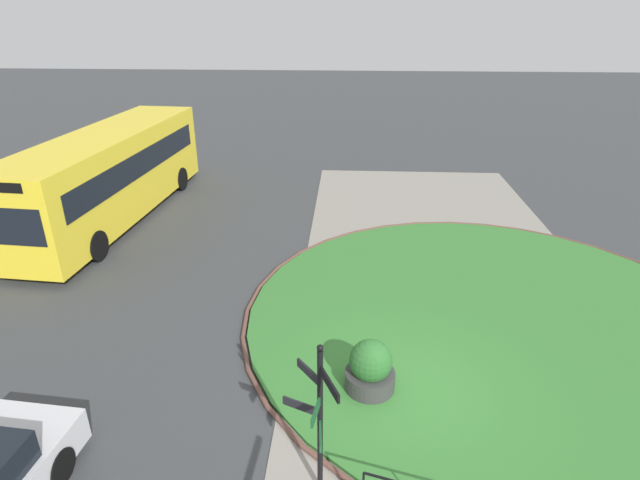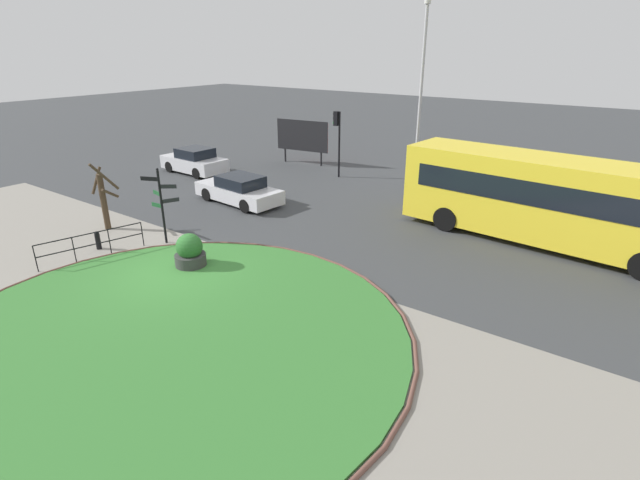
% 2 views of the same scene
% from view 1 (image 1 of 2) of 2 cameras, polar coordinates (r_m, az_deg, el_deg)
% --- Properties ---
extents(ground, '(120.00, 120.00, 0.00)m').
position_cam_1_polar(ground, '(11.40, 9.56, -16.47)').
color(ground, '#3D3F42').
extents(sidewalk_paving, '(32.00, 8.64, 0.02)m').
position_cam_1_polar(sidewalk_paving, '(11.71, 18.09, -16.19)').
color(sidewalk_paving, gray).
rests_on(sidewalk_paving, ground).
extents(grass_island, '(12.62, 12.62, 0.10)m').
position_cam_1_polar(grass_island, '(14.18, 18.53, -8.23)').
color(grass_island, '#387A33').
rests_on(grass_island, ground).
extents(grass_kerb_ring, '(12.93, 12.93, 0.11)m').
position_cam_1_polar(grass_kerb_ring, '(14.18, 18.54, -8.22)').
color(grass_kerb_ring, brown).
rests_on(grass_kerb_ring, ground).
extents(signpost_directional, '(1.16, 0.93, 2.96)m').
position_cam_1_polar(signpost_directional, '(8.35, -0.23, -18.77)').
color(signpost_directional, black).
rests_on(signpost_directional, ground).
extents(bus_yellow, '(11.15, 3.35, 3.28)m').
position_cam_1_polar(bus_yellow, '(20.72, -22.24, 6.84)').
color(bus_yellow, yellow).
rests_on(bus_yellow, ground).
extents(planter_near_signpost, '(1.05, 1.05, 1.23)m').
position_cam_1_polar(planter_near_signpost, '(11.02, 5.61, -14.17)').
color(planter_near_signpost, '#383838').
rests_on(planter_near_signpost, ground).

